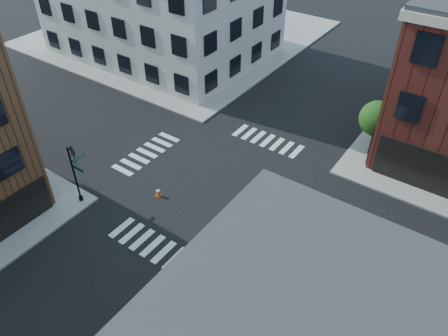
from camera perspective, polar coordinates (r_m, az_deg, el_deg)
ground at (r=31.62m, az=-0.76°, el=-2.33°), size 120.00×120.00×0.00m
sidewalk_nw at (r=57.33m, az=-5.82°, el=17.15°), size 30.00×30.00×0.15m
building_nw at (r=50.77m, az=-8.21°, el=20.66°), size 22.00×16.00×11.00m
tree_near at (r=34.79m, az=19.41°, el=5.88°), size 2.69×2.69×4.49m
tree_far at (r=40.11m, az=22.18°, el=9.16°), size 2.43×2.43×4.07m
signal_pole at (r=30.18m, az=-18.86°, el=-0.08°), size 1.29×1.24×4.60m
box_truck at (r=23.74m, az=17.93°, el=-15.94°), size 8.68×2.98×3.88m
traffic_cone at (r=30.97m, az=-8.60°, el=-3.12°), size 0.43×0.43×0.67m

